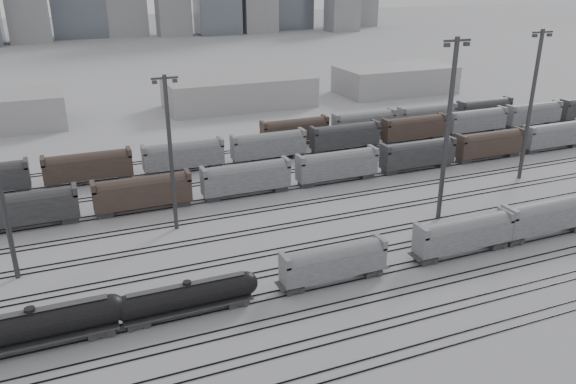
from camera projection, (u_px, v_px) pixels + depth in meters
name	position (u px, v px, depth m)	size (l,w,h in m)	color
ground	(395.00, 273.00, 70.40)	(900.00, 900.00, 0.00)	#BCBCC1
tracks	(333.00, 219.00, 85.40)	(220.00, 71.50, 0.16)	black
tank_car_a	(33.00, 326.00, 55.61)	(18.12, 3.02, 4.48)	#262629
tank_car_b	(188.00, 296.00, 61.22)	(16.02, 2.67, 3.96)	#262629
hopper_car_a	(334.00, 261.00, 67.25)	(13.31, 2.64, 4.76)	#262629
hopper_car_b	(464.00, 233.00, 73.94)	(14.33, 2.85, 5.12)	#262629
hopper_car_c	(548.00, 215.00, 79.03)	(14.93, 2.97, 5.34)	#262629
light_mast_b	(170.00, 151.00, 78.12)	(3.60, 0.58, 22.52)	#38383B
light_mast_c	(448.00, 127.00, 80.59)	(4.33, 0.69, 27.05)	#38383B
light_mast_d	(531.00, 103.00, 97.22)	(4.22, 0.67, 26.35)	#38383B
bg_string_near	(337.00, 167.00, 99.68)	(151.00, 3.00, 5.60)	gray
bg_string_mid	(345.00, 138.00, 116.95)	(151.00, 3.00, 5.60)	#262629
bg_string_far	(396.00, 121.00, 130.01)	(66.00, 3.00, 5.60)	#45342C
warehouse_mid	(239.00, 92.00, 154.06)	(40.00, 18.00, 8.00)	#AFAFB2
warehouse_right	(395.00, 79.00, 171.72)	(35.00, 18.00, 8.00)	#AFAFB2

